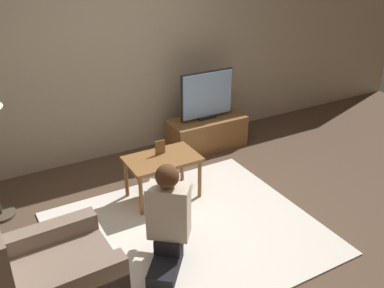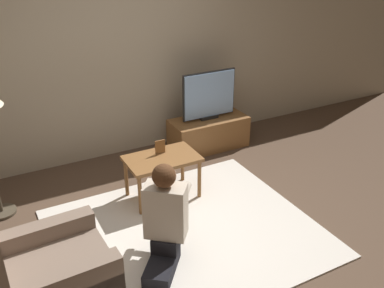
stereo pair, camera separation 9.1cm
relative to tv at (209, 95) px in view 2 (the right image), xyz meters
name	(u,v)px [view 2 (the right image)]	position (x,y,z in m)	size (l,w,h in m)	color
ground_plane	(186,233)	(-1.10, -1.49, -0.72)	(10.00, 10.00, 0.00)	brown
wall_back	(109,52)	(-1.10, 0.44, 0.58)	(10.00, 0.06, 2.60)	tan
rug	(186,233)	(-1.10, -1.49, -0.71)	(2.38, 2.04, 0.02)	silver
tv_stand	(208,133)	(0.00, 0.00, -0.52)	(1.00, 0.45, 0.41)	brown
tv	(209,95)	(0.00, 0.00, 0.00)	(0.73, 0.08, 0.62)	black
coffee_table	(162,163)	(-1.03, -0.82, -0.31)	(0.75, 0.47, 0.48)	brown
armchair	(43,277)	(-2.43, -1.77, -0.44)	(0.91, 0.78, 0.93)	#7A6656
person_kneeling	(165,216)	(-1.42, -1.74, -0.25)	(0.69, 0.77, 0.93)	black
picture_frame	(160,147)	(-1.01, -0.73, -0.17)	(0.11, 0.01, 0.15)	brown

